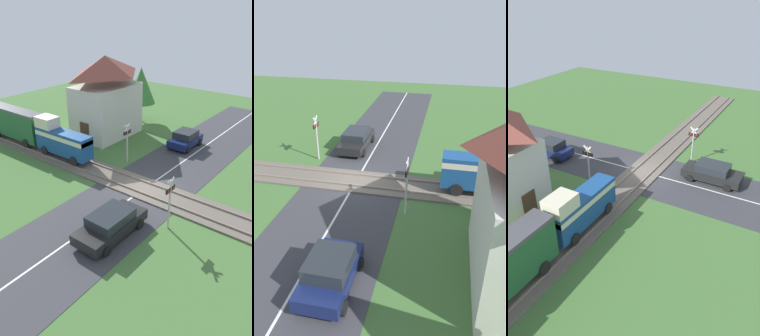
# 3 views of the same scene
# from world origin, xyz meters

# --- Properties ---
(ground_plane) EXTENTS (60.00, 60.00, 0.00)m
(ground_plane) POSITION_xyz_m (0.00, 0.00, 0.00)
(ground_plane) COLOR #426B33
(road_surface) EXTENTS (48.00, 6.40, 0.02)m
(road_surface) POSITION_xyz_m (0.00, 0.00, 0.01)
(road_surface) COLOR #38383D
(road_surface) RESTS_ON ground_plane
(track_bed) EXTENTS (2.80, 48.00, 0.24)m
(track_bed) POSITION_xyz_m (0.00, 0.00, 0.07)
(track_bed) COLOR #665B51
(track_bed) RESTS_ON ground_plane
(car_near_crossing) EXTENTS (4.57, 2.08, 1.51)m
(car_near_crossing) POSITION_xyz_m (-5.36, -1.44, 0.79)
(car_near_crossing) COLOR black
(car_near_crossing) RESTS_ON ground_plane
(car_far_side) EXTENTS (3.61, 2.02, 1.55)m
(car_far_side) POSITION_xyz_m (8.64, 1.44, 0.80)
(car_far_side) COLOR #141E4C
(car_far_side) RESTS_ON ground_plane
(crossing_signal_west_approach) EXTENTS (0.90, 0.18, 3.32)m
(crossing_signal_west_approach) POSITION_xyz_m (-2.82, -3.67, 2.12)
(crossing_signal_west_approach) COLOR #B7B7B7
(crossing_signal_west_approach) RESTS_ON ground_plane
(crossing_signal_east_approach) EXTENTS (0.90, 0.18, 3.32)m
(crossing_signal_east_approach) POSITION_xyz_m (2.82, 3.67, 2.12)
(crossing_signal_east_approach) COLOR #B7B7B7
(crossing_signal_east_approach) RESTS_ON ground_plane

